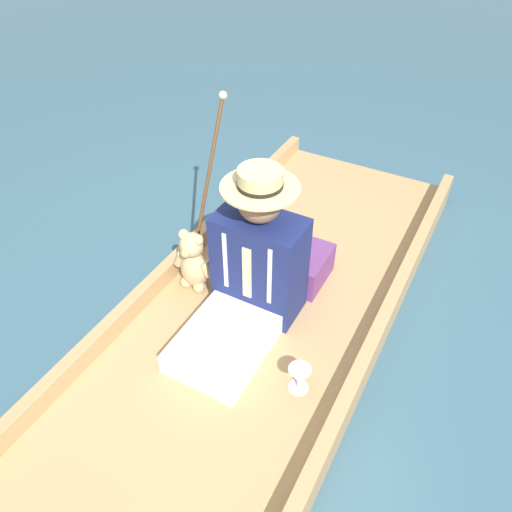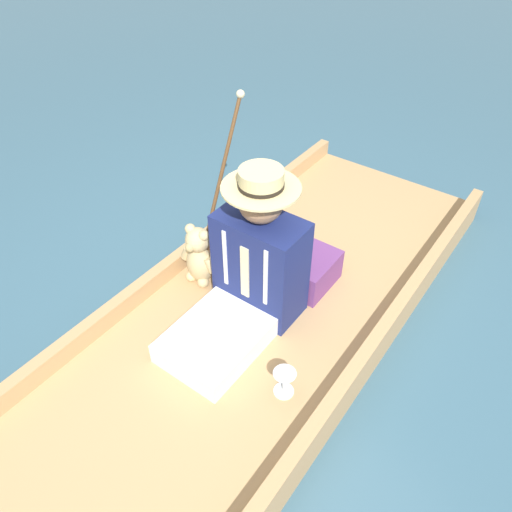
# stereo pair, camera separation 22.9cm
# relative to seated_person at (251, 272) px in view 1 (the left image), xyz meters

# --- Properties ---
(ground_plane) EXTENTS (16.00, 16.00, 0.00)m
(ground_plane) POSITION_rel_seated_person_xyz_m (-0.04, 0.02, -0.41)
(ground_plane) COLOR #385B70
(punt_boat) EXTENTS (1.18, 3.28, 0.23)m
(punt_boat) POSITION_rel_seated_person_xyz_m (-0.04, 0.02, -0.33)
(punt_boat) COLOR tan
(punt_boat) RESTS_ON ground_plane
(seat_cushion) EXTENTS (0.42, 0.30, 0.17)m
(seat_cushion) POSITION_rel_seated_person_xyz_m (-0.02, -0.36, -0.19)
(seat_cushion) COLOR #6B3875
(seat_cushion) RESTS_ON punt_boat
(seated_person) EXTENTS (0.42, 0.76, 0.78)m
(seated_person) POSITION_rel_seated_person_xyz_m (0.00, 0.00, 0.00)
(seated_person) COLOR white
(seated_person) RESTS_ON punt_boat
(teddy_bear) EXTENTS (0.25, 0.14, 0.35)m
(teddy_bear) POSITION_rel_seated_person_xyz_m (0.36, -0.04, -0.12)
(teddy_bear) COLOR tan
(teddy_bear) RESTS_ON punt_boat
(wine_glass) EXTENTS (0.10, 0.10, 0.13)m
(wine_glass) POSITION_rel_seated_person_xyz_m (-0.39, 0.28, -0.18)
(wine_glass) COLOR silver
(wine_glass) RESTS_ON punt_boat
(walking_cane) EXTENTS (0.04, 0.43, 0.86)m
(walking_cane) POSITION_rel_seated_person_xyz_m (0.45, -0.37, 0.22)
(walking_cane) COLOR brown
(walking_cane) RESTS_ON punt_boat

